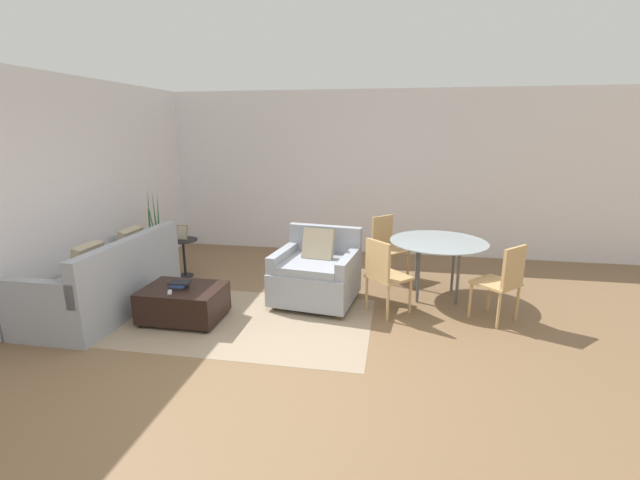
{
  "coord_description": "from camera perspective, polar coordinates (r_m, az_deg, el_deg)",
  "views": [
    {
      "loc": [
        1.09,
        -3.46,
        2.11
      ],
      "look_at": [
        0.17,
        1.71,
        0.75
      ],
      "focal_mm": 24.0,
      "sensor_mm": 36.0,
      "label": 1
    }
  ],
  "objects": [
    {
      "name": "area_rug",
      "position": [
        5.02,
        -9.98,
        -10.53
      ],
      "size": [
        2.85,
        1.72,
        0.01
      ],
      "color": "gray",
      "rests_on": "ground_plane"
    },
    {
      "name": "book_stack",
      "position": [
        5.08,
        -18.26,
        -5.69
      ],
      "size": [
        0.24,
        0.19,
        0.06
      ],
      "color": "black",
      "rests_on": "ottoman"
    },
    {
      "name": "wall_left",
      "position": [
        6.37,
        -28.34,
        6.18
      ],
      "size": [
        0.06,
        12.0,
        2.75
      ],
      "color": "white",
      "rests_on": "ground_plane"
    },
    {
      "name": "potted_plant",
      "position": [
        6.91,
        -20.89,
        -2.21
      ],
      "size": [
        0.42,
        0.42,
        1.28
      ],
      "color": "brown",
      "rests_on": "ground_plane"
    },
    {
      "name": "tv_remote_primary",
      "position": [
        4.97,
        -19.4,
        -6.57
      ],
      "size": [
        0.1,
        0.14,
        0.01
      ],
      "color": "#B7B7BC",
      "rests_on": "ottoman"
    },
    {
      "name": "couch",
      "position": [
        5.74,
        -26.39,
        -5.38
      ],
      "size": [
        0.93,
        1.94,
        0.91
      ],
      "color": "#999EA8",
      "rests_on": "ground_plane"
    },
    {
      "name": "dining_chair_far_left",
      "position": [
        6.26,
        8.88,
        -0.39
      ],
      "size": [
        0.59,
        0.59,
        0.9
      ],
      "color": "tan",
      "rests_on": "ground_plane"
    },
    {
      "name": "side_table",
      "position": [
        6.55,
        -17.72,
        -1.36
      ],
      "size": [
        0.42,
        0.42,
        0.56
      ],
      "color": "black",
      "rests_on": "ground_plane"
    },
    {
      "name": "wall_back",
      "position": [
        7.47,
        1.71,
        8.88
      ],
      "size": [
        12.0,
        0.06,
        2.75
      ],
      "color": "white",
      "rests_on": "ground_plane"
    },
    {
      "name": "picture_frame",
      "position": [
        6.49,
        -17.91,
        0.96
      ],
      "size": [
        0.17,
        0.07,
        0.21
      ],
      "color": "#8C6647",
      "rests_on": "side_table"
    },
    {
      "name": "dining_chair_near_left",
      "position": [
        5.0,
        8.49,
        -4.21
      ],
      "size": [
        0.59,
        0.59,
        0.9
      ],
      "color": "tan",
      "rests_on": "ground_plane"
    },
    {
      "name": "ottoman",
      "position": [
        5.14,
        -17.73,
        -7.88
      ],
      "size": [
        0.88,
        0.64,
        0.39
      ],
      "color": "black",
      "rests_on": "ground_plane"
    },
    {
      "name": "dining_chair_near_right",
      "position": [
        5.15,
        23.28,
        -4.74
      ],
      "size": [
        0.59,
        0.59,
        0.9
      ],
      "color": "tan",
      "rests_on": "ground_plane"
    },
    {
      "name": "armchair",
      "position": [
        5.36,
        -0.47,
        -4.5
      ],
      "size": [
        1.08,
        1.05,
        0.93
      ],
      "color": "#999EA8",
      "rests_on": "ground_plane"
    },
    {
      "name": "ground_plane",
      "position": [
        4.19,
        -6.59,
        -15.8
      ],
      "size": [
        20.0,
        20.0,
        0.0
      ],
      "primitive_type": "plane",
      "color": "brown"
    },
    {
      "name": "dining_table",
      "position": [
        5.61,
        15.47,
        -0.85
      ],
      "size": [
        1.22,
        1.22,
        0.74
      ],
      "color": "#99A8AD",
      "rests_on": "ground_plane"
    }
  ]
}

